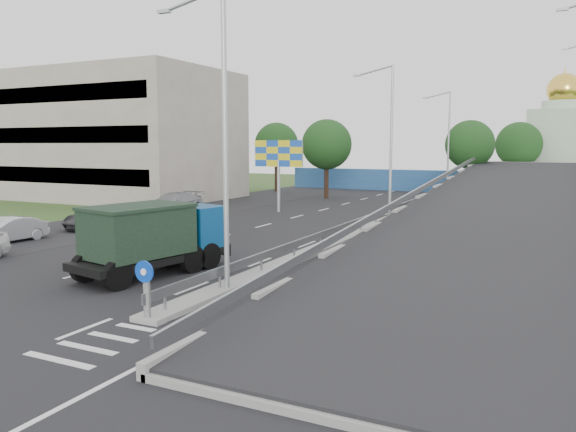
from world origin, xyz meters
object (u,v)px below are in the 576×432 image
Objects in this scene: lamp_post_far at (447,138)px; parked_car_b at (8,230)px; dump_truck at (155,235)px; parked_car_d at (173,204)px; church at (561,144)px; billboard at (279,158)px; parked_car_c at (102,217)px; lamp_post_mid at (388,135)px; sign_bollard at (146,289)px; lamp_post_near at (220,125)px.

lamp_post_far is 39.97m from parked_car_b.
dump_truck is 19.94m from parked_car_d.
billboard is (-19.00, -32.00, -1.12)m from church.
dump_truck reaches higher than parked_car_c.
lamp_post_mid is at bearing -106.22° from church.
church is 56.72m from parked_car_b.
dump_truck is at bearing -104.74° from church.
parked_car_d reaches higher than parked_car_c.
lamp_post_far is 2.47× the size of parked_car_b.
lamp_post_far is at bearing 70.32° from parked_car_b.
lamp_post_far is (0.11, 43.83, 4.77)m from sign_bollard.
parked_car_c is at bearing 154.31° from dump_truck.
parked_car_c is (-25.06, -44.27, -4.61)m from church.
parked_car_b is (-11.80, 2.35, -0.90)m from dump_truck.
lamp_post_mid is 1.99× the size of parked_car_c.
dump_truck reaches higher than parked_car_d.
lamp_post_near is 1.83× the size of parked_car_d.
sign_bollard is 0.17× the size of lamp_post_mid.
lamp_post_near is 1.00× the size of lamp_post_mid.
sign_bollard is 0.17× the size of lamp_post_far.
dump_truck reaches higher than sign_bollard.
lamp_post_far is 1.49× the size of dump_truck.
sign_bollard is at bearing -99.81° from church.
lamp_post_far is 27.90m from parked_car_d.
lamp_post_mid is at bearing 35.48° from parked_car_c.
church is 3.38× the size of parked_car_b.
dump_truck is at bearing -76.10° from billboard.
billboard is 0.81× the size of dump_truck.
lamp_post_near and lamp_post_far have the same top height.
dump_truck reaches higher than parked_car_b.
sign_bollard is 0.30× the size of billboard.
lamp_post_mid reaches higher than billboard.
church reaches higher than lamp_post_mid.
church is (9.89, 14.00, -0.50)m from lamp_post_far.
parked_car_d is at bearing -124.93° from church.
parked_car_c is (-15.17, -10.27, -5.11)m from lamp_post_mid.
parked_car_d is at bearing 137.17° from dump_truck.
lamp_post_far is at bearing 90.00° from lamp_post_near.
dump_truck is 12.06m from parked_car_b.
sign_bollard is 24.30m from lamp_post_mid.
billboard is 21.50m from dump_truck.
billboard is 1.35× the size of parked_car_b.
sign_bollard is 17.36m from parked_car_b.
church is at bearing 54.76° from lamp_post_far.
parked_car_d is (-15.64, -2.56, -5.01)m from lamp_post_mid.
lamp_post_far is (0.00, 40.00, 0.00)m from lamp_post_near.
parked_car_d is (-0.48, 7.72, 0.10)m from parked_car_c.
lamp_post_near is (0.11, 3.83, 4.77)m from sign_bollard.
parked_car_c is at bearing 88.02° from parked_car_b.
church is at bearing 86.61° from dump_truck.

